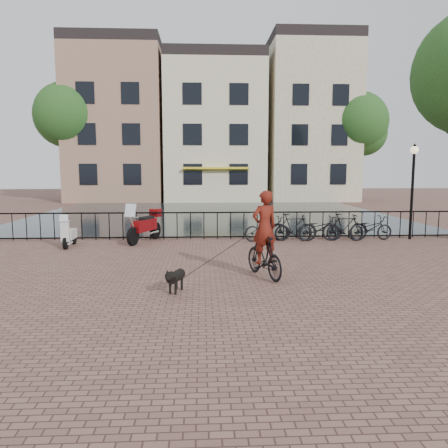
{
  "coord_description": "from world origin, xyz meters",
  "views": [
    {
      "loc": [
        -0.56,
        -8.17,
        2.62
      ],
      "look_at": [
        0.0,
        3.0,
        1.2
      ],
      "focal_mm": 35.0,
      "sensor_mm": 36.0,
      "label": 1
    }
  ],
  "objects_px": {
    "lamp_post": "(413,175)",
    "scooter": "(69,229)",
    "cyclist": "(264,239)",
    "dog": "(176,279)",
    "motorcycle": "(144,222)"
  },
  "relations": [
    {
      "from": "lamp_post",
      "to": "scooter",
      "type": "bearing_deg",
      "value": -175.47
    },
    {
      "from": "lamp_post",
      "to": "cyclist",
      "type": "relative_size",
      "value": 1.4
    },
    {
      "from": "lamp_post",
      "to": "dog",
      "type": "relative_size",
      "value": 4.06
    },
    {
      "from": "dog",
      "to": "motorcycle",
      "type": "height_order",
      "value": "motorcycle"
    },
    {
      "from": "lamp_post",
      "to": "dog",
      "type": "bearing_deg",
      "value": -141.41
    },
    {
      "from": "cyclist",
      "to": "scooter",
      "type": "relative_size",
      "value": 1.94
    },
    {
      "from": "lamp_post",
      "to": "motorcycle",
      "type": "height_order",
      "value": "lamp_post"
    },
    {
      "from": "motorcycle",
      "to": "scooter",
      "type": "distance_m",
      "value": 2.55
    },
    {
      "from": "lamp_post",
      "to": "cyclist",
      "type": "bearing_deg",
      "value": -138.95
    },
    {
      "from": "cyclist",
      "to": "motorcycle",
      "type": "relative_size",
      "value": 1.17
    },
    {
      "from": "motorcycle",
      "to": "dog",
      "type": "bearing_deg",
      "value": -54.19
    },
    {
      "from": "scooter",
      "to": "lamp_post",
      "type": "bearing_deg",
      "value": 3.7
    },
    {
      "from": "dog",
      "to": "motorcycle",
      "type": "bearing_deg",
      "value": 121.15
    },
    {
      "from": "lamp_post",
      "to": "motorcycle",
      "type": "bearing_deg",
      "value": -179.18
    },
    {
      "from": "cyclist",
      "to": "scooter",
      "type": "distance_m",
      "value": 7.48
    }
  ]
}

